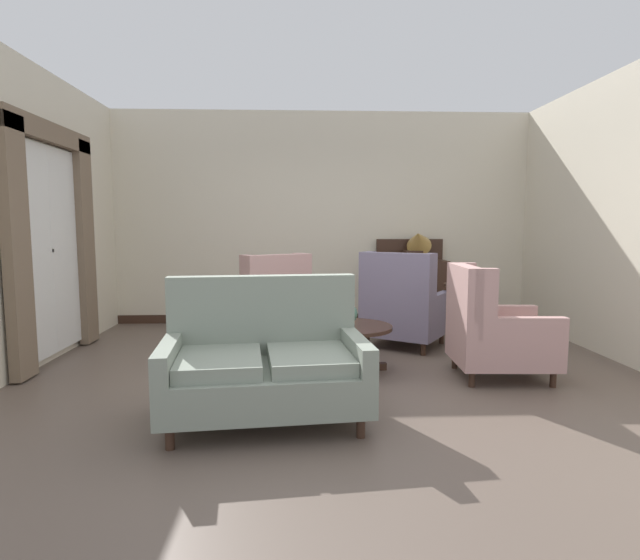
{
  "coord_description": "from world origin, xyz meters",
  "views": [
    {
      "loc": [
        -0.35,
        -4.44,
        1.41
      ],
      "look_at": [
        -0.14,
        0.5,
        0.88
      ],
      "focal_mm": 28.7,
      "sensor_mm": 36.0,
      "label": 1
    }
  ],
  "objects_px": {
    "porcelain_vase": "(349,312)",
    "armchair_near_window": "(268,310)",
    "gramophone": "(417,242)",
    "side_table": "(467,307)",
    "coffee_table": "(350,335)",
    "sideboard": "(412,288)",
    "settee": "(265,364)",
    "armchair_beside_settee": "(493,331)",
    "armchair_near_sideboard": "(403,308)"
  },
  "relations": [
    {
      "from": "porcelain_vase",
      "to": "armchair_near_window",
      "type": "relative_size",
      "value": 0.27
    },
    {
      "from": "porcelain_vase",
      "to": "gramophone",
      "type": "relative_size",
      "value": 0.57
    },
    {
      "from": "porcelain_vase",
      "to": "side_table",
      "type": "distance_m",
      "value": 1.91
    },
    {
      "from": "coffee_table",
      "to": "gramophone",
      "type": "distance_m",
      "value": 2.6
    },
    {
      "from": "porcelain_vase",
      "to": "armchair_near_window",
      "type": "height_order",
      "value": "armchair_near_window"
    },
    {
      "from": "side_table",
      "to": "gramophone",
      "type": "distance_m",
      "value": 1.35
    },
    {
      "from": "armchair_near_window",
      "to": "gramophone",
      "type": "bearing_deg",
      "value": -177.83
    },
    {
      "from": "gramophone",
      "to": "sideboard",
      "type": "bearing_deg",
      "value": 118.15
    },
    {
      "from": "side_table",
      "to": "sideboard",
      "type": "xyz_separation_m",
      "value": [
        -0.4,
        1.16,
        0.09
      ]
    },
    {
      "from": "settee",
      "to": "sideboard",
      "type": "bearing_deg",
      "value": 55.89
    },
    {
      "from": "coffee_table",
      "to": "armchair_near_window",
      "type": "relative_size",
      "value": 0.72
    },
    {
      "from": "armchair_near_window",
      "to": "gramophone",
      "type": "relative_size",
      "value": 2.11
    },
    {
      "from": "side_table",
      "to": "gramophone",
      "type": "xyz_separation_m",
      "value": [
        -0.36,
        1.07,
        0.73
      ]
    },
    {
      "from": "coffee_table",
      "to": "porcelain_vase",
      "type": "distance_m",
      "value": 0.22
    },
    {
      "from": "settee",
      "to": "gramophone",
      "type": "bearing_deg",
      "value": 54.61
    },
    {
      "from": "settee",
      "to": "armchair_beside_settee",
      "type": "bearing_deg",
      "value": 18.51
    },
    {
      "from": "side_table",
      "to": "sideboard",
      "type": "bearing_deg",
      "value": 109.18
    },
    {
      "from": "armchair_beside_settee",
      "to": "settee",
      "type": "bearing_deg",
      "value": 117.42
    },
    {
      "from": "armchair_near_window",
      "to": "coffee_table",
      "type": "bearing_deg",
      "value": 102.17
    },
    {
      "from": "coffee_table",
      "to": "side_table",
      "type": "xyz_separation_m",
      "value": [
        1.5,
        1.12,
        0.07
      ]
    },
    {
      "from": "porcelain_vase",
      "to": "gramophone",
      "type": "xyz_separation_m",
      "value": [
        1.17,
        2.22,
        0.58
      ]
    },
    {
      "from": "coffee_table",
      "to": "gramophone",
      "type": "bearing_deg",
      "value": 62.33
    },
    {
      "from": "porcelain_vase",
      "to": "settee",
      "type": "relative_size",
      "value": 0.2
    },
    {
      "from": "sideboard",
      "to": "gramophone",
      "type": "distance_m",
      "value": 0.65
    },
    {
      "from": "porcelain_vase",
      "to": "side_table",
      "type": "height_order",
      "value": "porcelain_vase"
    },
    {
      "from": "side_table",
      "to": "armchair_beside_settee",
      "type": "bearing_deg",
      "value": -98.8
    },
    {
      "from": "porcelain_vase",
      "to": "sideboard",
      "type": "height_order",
      "value": "sideboard"
    },
    {
      "from": "armchair_near_sideboard",
      "to": "sideboard",
      "type": "height_order",
      "value": "sideboard"
    },
    {
      "from": "porcelain_vase",
      "to": "armchair_near_sideboard",
      "type": "xyz_separation_m",
      "value": [
        0.72,
        0.98,
        -0.12
      ]
    },
    {
      "from": "sideboard",
      "to": "side_table",
      "type": "bearing_deg",
      "value": -70.82
    },
    {
      "from": "settee",
      "to": "sideboard",
      "type": "xyz_separation_m",
      "value": [
        1.84,
        3.46,
        0.12
      ]
    },
    {
      "from": "gramophone",
      "to": "armchair_near_sideboard",
      "type": "bearing_deg",
      "value": -109.77
    },
    {
      "from": "armchair_beside_settee",
      "to": "sideboard",
      "type": "bearing_deg",
      "value": 7.24
    },
    {
      "from": "armchair_near_sideboard",
      "to": "armchair_near_window",
      "type": "relative_size",
      "value": 1.01
    },
    {
      "from": "coffee_table",
      "to": "side_table",
      "type": "relative_size",
      "value": 1.13
    },
    {
      "from": "settee",
      "to": "armchair_near_window",
      "type": "distance_m",
      "value": 2.08
    },
    {
      "from": "armchair_near_sideboard",
      "to": "gramophone",
      "type": "distance_m",
      "value": 1.49
    },
    {
      "from": "armchair_near_sideboard",
      "to": "settee",
      "type": "bearing_deg",
      "value": 89.01
    },
    {
      "from": "side_table",
      "to": "gramophone",
      "type": "height_order",
      "value": "gramophone"
    },
    {
      "from": "side_table",
      "to": "settee",
      "type": "bearing_deg",
      "value": -134.41
    },
    {
      "from": "coffee_table",
      "to": "armchair_beside_settee",
      "type": "bearing_deg",
      "value": -10.72
    },
    {
      "from": "porcelain_vase",
      "to": "armchair_near_window",
      "type": "bearing_deg",
      "value": 131.33
    },
    {
      "from": "armchair_near_sideboard",
      "to": "side_table",
      "type": "relative_size",
      "value": 1.59
    },
    {
      "from": "settee",
      "to": "gramophone",
      "type": "height_order",
      "value": "gramophone"
    },
    {
      "from": "settee",
      "to": "sideboard",
      "type": "relative_size",
      "value": 1.26
    },
    {
      "from": "porcelain_vase",
      "to": "armchair_beside_settee",
      "type": "height_order",
      "value": "armchair_beside_settee"
    },
    {
      "from": "armchair_near_window",
      "to": "porcelain_vase",
      "type": "bearing_deg",
      "value": 100.54
    },
    {
      "from": "armchair_beside_settee",
      "to": "gramophone",
      "type": "relative_size",
      "value": 1.97
    },
    {
      "from": "sideboard",
      "to": "settee",
      "type": "bearing_deg",
      "value": -118.07
    },
    {
      "from": "porcelain_vase",
      "to": "sideboard",
      "type": "bearing_deg",
      "value": 64.15
    }
  ]
}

